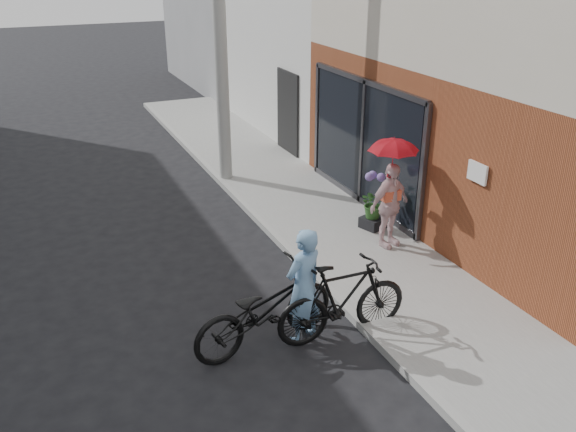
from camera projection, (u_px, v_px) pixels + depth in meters
ground at (290, 331)px, 8.49m from camera, size 80.00×80.00×0.00m
sidewalk at (351, 242)px, 10.92m from camera, size 2.20×24.00×0.12m
curb at (292, 254)px, 10.49m from camera, size 0.12×24.00×0.12m
plaster_building at (391, 2)px, 17.28m from camera, size 8.00×6.00×7.00m
utility_pole at (219, 22)px, 12.50m from camera, size 0.28×0.28×7.00m
officer at (304, 286)px, 8.00m from camera, size 0.70×0.57×1.65m
bike_left at (265, 309)px, 7.98m from camera, size 2.20×1.11×1.10m
bike_right at (343, 300)px, 8.16m from camera, size 1.91×0.58×1.14m
kimono_woman at (389, 205)px, 10.39m from camera, size 0.94×0.58×1.50m
parasol at (394, 143)px, 9.94m from camera, size 0.81×0.81×0.71m
planter at (373, 222)px, 11.32m from camera, size 0.49×0.49×0.20m
potted_plant at (374, 203)px, 11.16m from camera, size 0.51×0.45×0.57m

